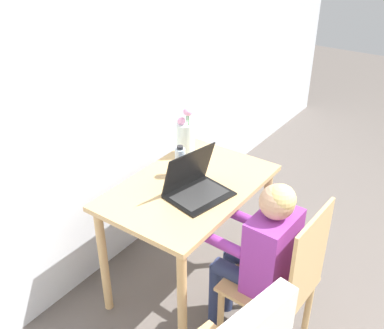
{
  "coord_description": "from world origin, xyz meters",
  "views": [
    {
      "loc": [
        -1.75,
        0.38,
        2.08
      ],
      "look_at": [
        -0.09,
        1.57,
        0.92
      ],
      "focal_mm": 42.0,
      "sensor_mm": 36.0,
      "label": 1
    }
  ],
  "objects_px": {
    "chair_occupied": "(282,283)",
    "water_bottle": "(180,162)",
    "person_seated": "(262,248)",
    "flower_vase": "(186,137)",
    "laptop": "(195,184)"
  },
  "relations": [
    {
      "from": "chair_occupied",
      "to": "water_bottle",
      "type": "distance_m",
      "value": 0.86
    },
    {
      "from": "person_seated",
      "to": "flower_vase",
      "type": "distance_m",
      "value": 0.88
    },
    {
      "from": "laptop",
      "to": "flower_vase",
      "type": "relative_size",
      "value": 1.15
    },
    {
      "from": "person_seated",
      "to": "laptop",
      "type": "xyz_separation_m",
      "value": [
        0.06,
        0.45,
        0.18
      ]
    },
    {
      "from": "person_seated",
      "to": "water_bottle",
      "type": "distance_m",
      "value": 0.68
    },
    {
      "from": "laptop",
      "to": "flower_vase",
      "type": "height_order",
      "value": "flower_vase"
    },
    {
      "from": "person_seated",
      "to": "flower_vase",
      "type": "xyz_separation_m",
      "value": [
        0.39,
        0.75,
        0.24
      ]
    },
    {
      "from": "water_bottle",
      "to": "flower_vase",
      "type": "bearing_deg",
      "value": 29.31
    },
    {
      "from": "flower_vase",
      "to": "water_bottle",
      "type": "relative_size",
      "value": 1.67
    },
    {
      "from": "flower_vase",
      "to": "water_bottle",
      "type": "xyz_separation_m",
      "value": [
        -0.22,
        -0.13,
        -0.03
      ]
    },
    {
      "from": "person_seated",
      "to": "water_bottle",
      "type": "height_order",
      "value": "person_seated"
    },
    {
      "from": "chair_occupied",
      "to": "water_bottle",
      "type": "xyz_separation_m",
      "value": [
        0.17,
        0.76,
        0.37
      ]
    },
    {
      "from": "laptop",
      "to": "chair_occupied",
      "type": "bearing_deg",
      "value": -84.56
    },
    {
      "from": "laptop",
      "to": "flower_vase",
      "type": "xyz_separation_m",
      "value": [
        0.33,
        0.3,
        0.07
      ]
    },
    {
      "from": "flower_vase",
      "to": "laptop",
      "type": "bearing_deg",
      "value": -137.47
    }
  ]
}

